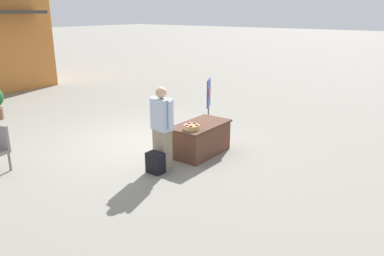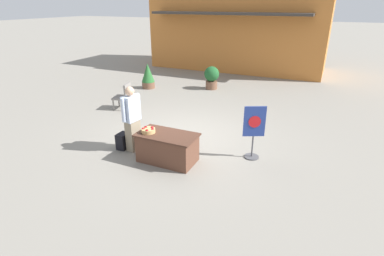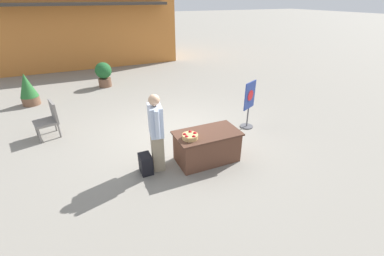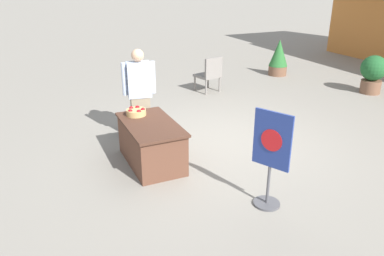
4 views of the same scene
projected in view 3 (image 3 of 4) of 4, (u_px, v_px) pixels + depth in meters
ground_plane at (176, 133)px, 7.02m from camera, size 120.00×120.00×0.00m
storefront_building at (79, 15)px, 13.63m from camera, size 9.42×4.77×4.91m
display_table at (207, 146)px, 5.74m from camera, size 1.43×0.79×0.70m
apple_basket at (190, 136)px, 5.32m from camera, size 0.33×0.33×0.13m
person_visitor at (156, 133)px, 5.25m from camera, size 0.32×0.60×1.69m
backpack at (146, 164)px, 5.39m from camera, size 0.24×0.34×0.42m
poster_board at (249, 104)px, 7.06m from camera, size 0.48×0.36×1.33m
patio_chair at (49, 118)px, 6.71m from camera, size 0.67×0.67×0.94m
potted_plant_far_right at (28, 89)px, 8.65m from camera, size 0.57×0.57×1.09m
potted_plant_near_right at (104, 73)px, 10.45m from camera, size 0.65×0.65×0.99m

